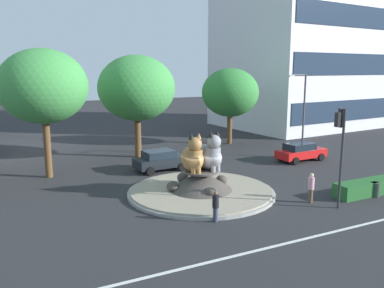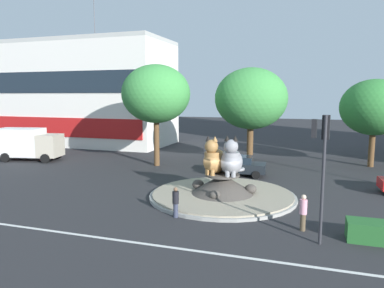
{
  "view_description": "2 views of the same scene",
  "coord_description": "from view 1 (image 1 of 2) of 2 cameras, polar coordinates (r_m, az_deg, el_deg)",
  "views": [
    {
      "loc": [
        -11.16,
        -21.24,
        7.76
      ],
      "look_at": [
        -0.28,
        0.74,
        3.11
      ],
      "focal_mm": 36.82,
      "sensor_mm": 36.0,
      "label": 1
    },
    {
      "loc": [
        5.05,
        -21.97,
        6.52
      ],
      "look_at": [
        -1.66,
        -1.19,
        3.53
      ],
      "focal_mm": 33.78,
      "sensor_mm": 36.0,
      "label": 2
    }
  ],
  "objects": [
    {
      "name": "roundabout_island",
      "position": [
        25.08,
        1.29,
        -6.09
      ],
      "size": [
        9.33,
        9.33,
        1.52
      ],
      "color": "gray",
      "rests_on": "ground"
    },
    {
      "name": "third_tree_left",
      "position": [
        29.78,
        -20.76,
        7.77
      ],
      "size": [
        6.21,
        6.21,
        9.23
      ],
      "color": "brown",
      "rests_on": "ground"
    },
    {
      "name": "sedan_on_far_lane",
      "position": [
        35.12,
        15.48,
        -1.05
      ],
      "size": [
        4.61,
        2.21,
        1.57
      ],
      "rotation": [
        0.0,
        0.0,
        0.06
      ],
      "color": "red",
      "rests_on": "ground"
    },
    {
      "name": "pedestrian_pink_shirt",
      "position": [
        24.31,
        16.86,
        -6.0
      ],
      "size": [
        0.35,
        0.35,
        1.79
      ],
      "rotation": [
        0.0,
        0.0,
        1.33
      ],
      "color": "brown",
      "rests_on": "ground"
    },
    {
      "name": "second_tree_near_tower",
      "position": [
        35.04,
        -8.04,
        8.0
      ],
      "size": [
        6.74,
        6.74,
        9.03
      ],
      "color": "brown",
      "rests_on": "ground"
    },
    {
      "name": "hatchback_near_shophouse",
      "position": [
        30.7,
        -4.58,
        -2.33
      ],
      "size": [
        4.23,
        2.33,
        1.6
      ],
      "rotation": [
        0.0,
        0.0,
        0.08
      ],
      "color": "black",
      "rests_on": "ground"
    },
    {
      "name": "lane_centreline",
      "position": [
        18.84,
        13.3,
        -13.88
      ],
      "size": [
        112.0,
        0.2,
        0.01
      ],
      "primitive_type": "cube",
      "color": "silver",
      "rests_on": "ground"
    },
    {
      "name": "broadleaf_tree_behind_island",
      "position": [
        41.34,
        5.55,
        7.4
      ],
      "size": [
        5.9,
        5.9,
        7.91
      ],
      "color": "brown",
      "rests_on": "ground"
    },
    {
      "name": "clipped_hedge_strip",
      "position": [
        27.55,
        24.58,
        -5.65
      ],
      "size": [
        5.6,
        1.2,
        0.9
      ],
      "primitive_type": "cube",
      "color": "#235B28",
      "rests_on": "ground"
    },
    {
      "name": "cat_statue_tabby",
      "position": [
        24.39,
        0.14,
        -1.9
      ],
      "size": [
        1.88,
        2.5,
        2.47
      ],
      "rotation": [
        0.0,
        0.0,
        -1.75
      ],
      "color": "#9E703D",
      "rests_on": "roundabout_island"
    },
    {
      "name": "office_tower",
      "position": [
        57.56,
        15.51,
        19.37
      ],
      "size": [
        20.32,
        17.6,
        33.52
      ],
      "rotation": [
        0.0,
        0.0,
        0.09
      ],
      "color": "silver",
      "rests_on": "ground"
    },
    {
      "name": "streetlight_arm",
      "position": [
        35.81,
        15.69,
        4.74
      ],
      "size": [
        1.97,
        0.28,
        7.41
      ],
      "rotation": [
        0.0,
        0.0,
        3.19
      ],
      "color": "#4C4C51",
      "rests_on": "ground"
    },
    {
      "name": "cat_statue_grey",
      "position": [
        24.81,
        2.52,
        -1.62
      ],
      "size": [
        1.7,
        2.64,
        2.55
      ],
      "rotation": [
        0.0,
        0.0,
        -1.43
      ],
      "color": "gray",
      "rests_on": "roundabout_island"
    },
    {
      "name": "traffic_light_mast",
      "position": [
        23.18,
        20.75,
        1.02
      ],
      "size": [
        0.76,
        0.49,
        5.67
      ],
      "rotation": [
        0.0,
        0.0,
        1.45
      ],
      "color": "#2D2D33",
      "rests_on": "ground"
    },
    {
      "name": "pedestrian_black_shirt",
      "position": [
        20.52,
        3.44,
        -8.91
      ],
      "size": [
        0.34,
        0.34,
        1.64
      ],
      "rotation": [
        0.0,
        0.0,
        1.16
      ],
      "color": "#33384C",
      "rests_on": "ground"
    },
    {
      "name": "litter_bin",
      "position": [
        27.01,
        25.03,
        -6.0
      ],
      "size": [
        0.56,
        0.56,
        0.9
      ],
      "color": "#2D4233",
      "rests_on": "ground"
    },
    {
      "name": "ground_plane",
      "position": [
        25.22,
        1.32,
        -7.18
      ],
      "size": [
        160.0,
        160.0,
        0.0
      ],
      "primitive_type": "plane",
      "color": "#28282B"
    }
  ]
}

